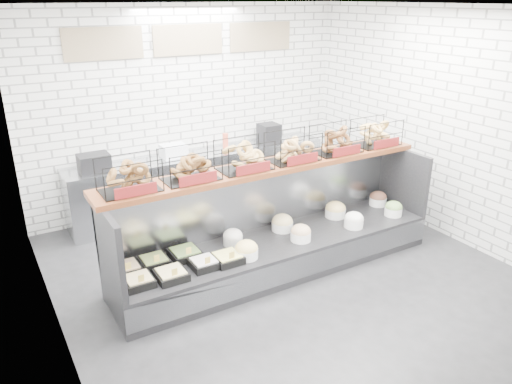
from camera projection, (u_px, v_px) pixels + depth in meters
ground at (292, 279)px, 5.83m from camera, size 5.50×5.50×0.00m
room_shell at (266, 95)px, 5.55m from camera, size 5.02×5.51×3.01m
display_case at (276, 242)px, 5.98m from camera, size 4.00×0.90×1.20m
bagel_shelf at (269, 154)px, 5.73m from camera, size 4.10×0.50×0.40m
prep_counter at (202, 180)px, 7.60m from camera, size 4.00×0.60×1.20m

